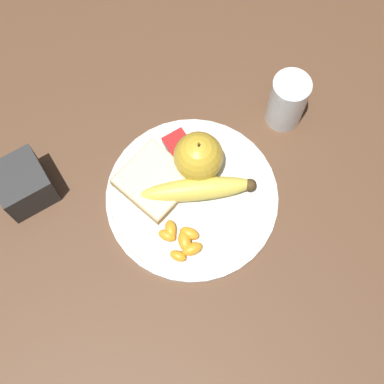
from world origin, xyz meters
name	(u,v)px	position (x,y,z in m)	size (l,w,h in m)	color
ground_plane	(192,198)	(0.00, 0.00, 0.00)	(3.00, 3.00, 0.00)	brown
plate	(192,197)	(0.00, 0.00, 0.01)	(0.29, 0.29, 0.01)	silver
juice_glass	(287,102)	(-0.05, 0.22, 0.05)	(0.06, 0.06, 0.11)	silver
apple	(198,157)	(-0.04, 0.04, 0.05)	(0.08, 0.08, 0.09)	gold
banana	(199,190)	(0.00, 0.01, 0.03)	(0.12, 0.19, 0.04)	#E0CC4C
bread_slice	(155,181)	(-0.05, -0.04, 0.02)	(0.13, 0.13, 0.02)	tan
fork	(193,204)	(0.01, -0.01, 0.01)	(0.15, 0.13, 0.00)	silver
jam_packet	(179,146)	(-0.09, 0.03, 0.02)	(0.05, 0.04, 0.02)	white
orange_segment_0	(167,236)	(0.04, -0.07, 0.02)	(0.03, 0.03, 0.02)	orange
orange_segment_1	(178,256)	(0.08, -0.07, 0.02)	(0.03, 0.03, 0.02)	orange
orange_segment_2	(171,229)	(0.03, -0.06, 0.02)	(0.04, 0.03, 0.02)	orange
orange_segment_3	(185,241)	(0.06, -0.05, 0.02)	(0.04, 0.03, 0.02)	orange
orange_segment_4	(192,249)	(0.08, -0.05, 0.02)	(0.03, 0.04, 0.02)	orange
orange_segment_5	(189,233)	(0.06, -0.04, 0.02)	(0.04, 0.04, 0.02)	orange
condiment_caddy	(23,184)	(-0.15, -0.23, 0.04)	(0.08, 0.08, 0.08)	#2D2D2D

